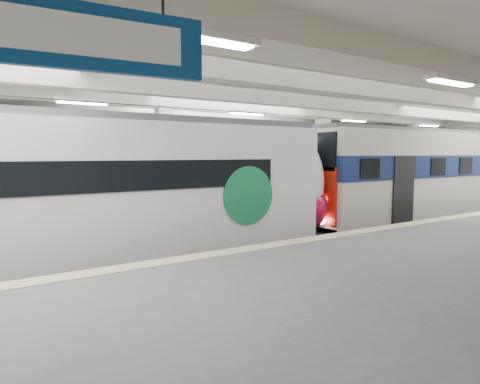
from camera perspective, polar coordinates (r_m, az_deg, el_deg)
station_hall at (r=12.68m, az=10.42°, el=4.85°), size 36.00×24.00×5.75m
modern_emu at (r=11.83m, az=-11.66°, el=-0.48°), size 13.55×2.80×4.38m
older_rer at (r=20.18m, az=24.16°, el=2.02°), size 13.43×2.97×4.43m
far_train at (r=17.65m, az=-12.09°, el=2.30°), size 14.89×3.17×4.71m
wayfinding_sign at (r=3.34m, az=-22.34°, el=19.98°), size 1.94×0.26×1.24m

